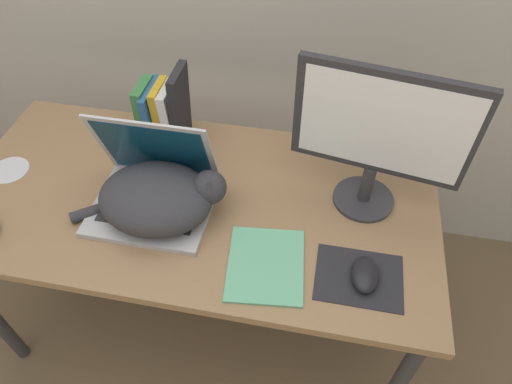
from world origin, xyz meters
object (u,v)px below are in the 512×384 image
(notepad, at_px, (266,265))
(cd_disc, at_px, (9,170))
(laptop, at_px, (153,190))
(cat, at_px, (159,197))
(external_monitor, at_px, (380,135))
(computer_mouse, at_px, (365,274))
(book_row, at_px, (164,111))

(notepad, bearing_deg, cd_disc, 167.00)
(laptop, bearing_deg, cat, -49.37)
(laptop, relative_size, cd_disc, 2.80)
(laptop, distance_m, external_monitor, 0.64)
(computer_mouse, relative_size, notepad, 0.44)
(book_row, height_order, cd_disc, book_row)
(book_row, xyz_separation_m, cd_disc, (-0.44, -0.25, -0.10))
(notepad, bearing_deg, computer_mouse, 1.99)
(external_monitor, relative_size, computer_mouse, 4.03)
(laptop, bearing_deg, book_row, 101.53)
(cat, xyz_separation_m, computer_mouse, (0.57, -0.11, -0.05))
(external_monitor, distance_m, cd_disc, 1.12)
(book_row, bearing_deg, notepad, -47.14)
(external_monitor, distance_m, notepad, 0.44)
(external_monitor, height_order, book_row, external_monitor)
(laptop, distance_m, computer_mouse, 0.62)
(cd_disc, bearing_deg, notepad, -13.00)
(cat, bearing_deg, external_monitor, 16.24)
(external_monitor, bearing_deg, notepad, -130.91)
(laptop, relative_size, book_row, 1.29)
(external_monitor, relative_size, notepad, 1.78)
(external_monitor, distance_m, computer_mouse, 0.35)
(computer_mouse, bearing_deg, external_monitor, 92.39)
(laptop, height_order, computer_mouse, laptop)
(cat, bearing_deg, computer_mouse, -10.55)
(laptop, relative_size, notepad, 1.33)
(external_monitor, bearing_deg, book_row, 165.67)
(cd_disc, bearing_deg, computer_mouse, -9.65)
(cat, relative_size, external_monitor, 0.96)
(cat, height_order, book_row, book_row)
(laptop, xyz_separation_m, book_row, (-0.06, 0.29, 0.05))
(notepad, height_order, cd_disc, notepad)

